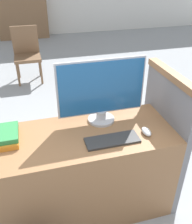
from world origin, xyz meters
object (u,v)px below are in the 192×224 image
at_px(book_stack, 6,136).
at_px(far_chair, 27,52).
at_px(keyboard, 112,140).
at_px(monitor, 101,91).
at_px(mouse, 146,132).

bearing_deg(book_stack, far_chair, 86.06).
relative_size(keyboard, book_stack, 1.45).
bearing_deg(far_chair, monitor, -39.09).
height_order(monitor, mouse, monitor).
relative_size(book_stack, far_chair, 0.29).
xyz_separation_m(monitor, far_chair, (-0.51, 2.78, -0.51)).
bearing_deg(mouse, keyboard, -176.56).
height_order(monitor, keyboard, monitor).
xyz_separation_m(keyboard, far_chair, (-0.51, 3.06, -0.26)).
distance_m(monitor, mouse, 0.44).
bearing_deg(far_chair, keyboard, -40.02).
distance_m(mouse, book_stack, 0.99).
xyz_separation_m(mouse, book_stack, (-0.97, 0.19, 0.02)).
relative_size(monitor, keyboard, 1.75).
height_order(monitor, book_stack, monitor).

